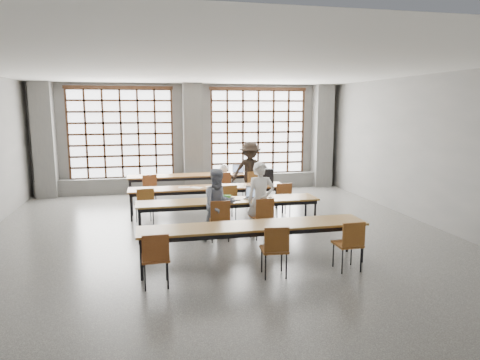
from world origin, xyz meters
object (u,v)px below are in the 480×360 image
(chair_back_right, at_px, (252,182))
(laptop_back, at_px, (238,171))
(chair_mid_left, at_px, (145,202))
(laptop_front, at_px, (253,195))
(backpack, at_px, (268,177))
(desk_row_c, at_px, (229,203))
(desk_row_b, at_px, (208,189))
(desk_row_d, at_px, (254,228))
(chair_front_right, at_px, (263,214))
(student_female, at_px, (219,205))
(mouse, at_px, (270,197))
(chair_near_right, at_px, (350,241))
(student_back, at_px, (250,171))
(chair_back_left, at_px, (149,186))
(phone, at_px, (237,200))
(red_pouch, at_px, (156,255))
(plastic_bag, at_px, (224,169))
(chair_mid_right, at_px, (283,196))
(student_male, at_px, (261,200))
(chair_front_left, at_px, (220,216))
(desk_row_a, at_px, (195,177))
(chair_near_left, at_px, (156,254))
(chair_mid_centre, at_px, (228,198))
(chair_back_mid, at_px, (224,183))
(chair_near_mid, at_px, (275,246))
(green_box, at_px, (226,197))

(chair_back_right, height_order, laptop_back, laptop_back)
(chair_mid_left, distance_m, laptop_front, 2.57)
(chair_mid_left, bearing_deg, backpack, 12.01)
(desk_row_c, bearing_deg, chair_mid_left, 150.42)
(desk_row_b, distance_m, desk_row_d, 3.74)
(chair_front_right, relative_size, laptop_front, 1.93)
(student_female, distance_m, mouse, 1.34)
(chair_near_right, bearing_deg, desk_row_c, 119.96)
(desk_row_d, xyz_separation_m, student_back, (1.22, 5.31, 0.20))
(chair_back_left, bearing_deg, chair_mid_left, -92.87)
(phone, xyz_separation_m, red_pouch, (-1.82, -2.53, -0.24))
(desk_row_b, distance_m, plastic_bag, 2.29)
(chair_mid_right, xyz_separation_m, mouse, (-0.63, -1.05, 0.21))
(student_male, bearing_deg, laptop_back, 87.94)
(chair_front_left, bearing_deg, desk_row_c, 64.24)
(desk_row_a, height_order, desk_row_c, same)
(chair_back_right, relative_size, chair_near_right, 1.00)
(chair_near_left, bearing_deg, chair_near_right, 0.00)
(desk_row_b, distance_m, phone, 1.80)
(chair_back_right, height_order, chair_mid_right, same)
(desk_row_b, relative_size, chair_mid_right, 4.55)
(chair_mid_centre, bearing_deg, desk_row_d, -92.31)
(chair_back_left, xyz_separation_m, chair_front_left, (1.40, -3.74, 0.00))
(chair_front_left, distance_m, student_back, 4.19)
(chair_back_right, distance_m, plastic_bag, 1.04)
(chair_back_left, relative_size, chair_back_mid, 1.00)
(chair_front_left, xyz_separation_m, student_male, (0.90, 0.13, 0.27))
(chair_near_right, height_order, plastic_bag, plastic_bag)
(chair_mid_left, distance_m, chair_near_right, 5.03)
(desk_row_c, distance_m, chair_near_left, 3.17)
(desk_row_a, xyz_separation_m, chair_near_right, (1.88, -6.44, -0.13))
(desk_row_c, bearing_deg, student_back, 68.50)
(chair_back_mid, xyz_separation_m, chair_mid_centre, (-0.28, -2.08, 0.00))
(desk_row_d, bearing_deg, chair_back_right, 76.58)
(chair_front_right, xyz_separation_m, chair_near_mid, (-0.36, -2.08, 0.00))
(desk_row_a, height_order, student_male, student_male)
(desk_row_c, height_order, red_pouch, desk_row_c)
(phone, distance_m, backpack, 2.17)
(chair_mid_right, height_order, chair_front_left, same)
(laptop_front, xyz_separation_m, green_box, (-0.63, -0.02, -0.02))
(chair_back_mid, xyz_separation_m, chair_front_left, (-0.76, -3.74, 0.00))
(desk_row_c, xyz_separation_m, chair_mid_right, (1.58, 1.03, -0.13))
(student_back, height_order, laptop_back, student_back)
(chair_near_right, relative_size, laptop_back, 2.11)
(laptop_back, bearing_deg, chair_front_left, -106.69)
(desk_row_b, relative_size, chair_back_mid, 4.55)
(desk_row_d, bearing_deg, green_box, 92.85)
(green_box, bearing_deg, chair_near_right, -59.98)
(desk_row_d, xyz_separation_m, chair_front_right, (0.55, 1.45, -0.13))
(chair_mid_right, xyz_separation_m, green_box, (-1.63, -0.95, 0.24))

